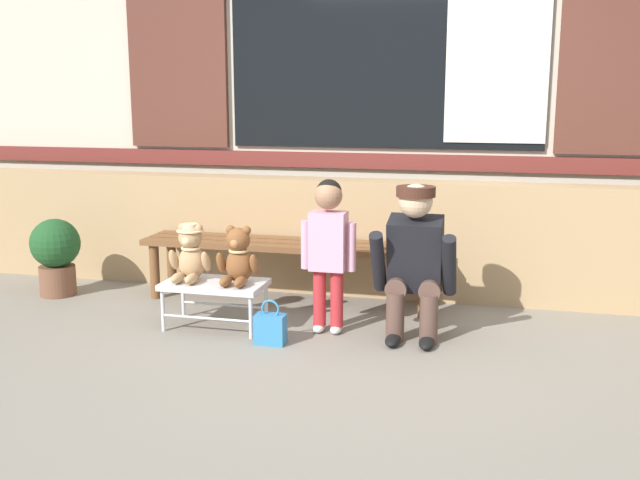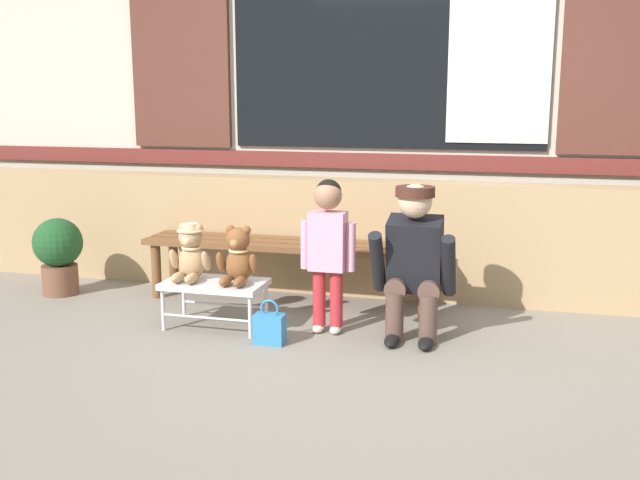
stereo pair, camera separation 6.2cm
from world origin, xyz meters
name	(u,v)px [view 2 (the right image)]	position (x,y,z in m)	size (l,w,h in m)	color
ground_plane	(325,360)	(0.00, 0.00, 0.00)	(60.00, 60.00, 0.00)	gray
brick_low_wall	(373,238)	(0.00, 1.43, 0.42)	(7.83, 0.25, 0.85)	tan
shop_facade	(389,52)	(0.00, 1.94, 1.78)	(7.99, 0.26, 3.54)	beige
wooden_bench_long	(289,251)	(-0.53, 1.06, 0.37)	(2.10, 0.40, 0.44)	brown
small_display_bench	(215,286)	(-0.82, 0.39, 0.27)	(0.64, 0.36, 0.30)	silver
teddy_bear_with_hat	(191,253)	(-0.98, 0.39, 0.47)	(0.28, 0.27, 0.36)	tan
teddy_bear_plain	(238,257)	(-0.66, 0.39, 0.46)	(0.28, 0.26, 0.36)	brown
child_standing	(328,239)	(-0.10, 0.48, 0.59)	(0.35, 0.18, 0.96)	#B7282D
adult_crouching	(416,261)	(0.44, 0.50, 0.48)	(0.50, 0.49, 0.95)	brown
handbag_on_ground	(270,328)	(-0.38, 0.18, 0.10)	(0.18, 0.11, 0.27)	teal
potted_plant	(58,252)	(-2.24, 0.83, 0.32)	(0.36, 0.36, 0.57)	brown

